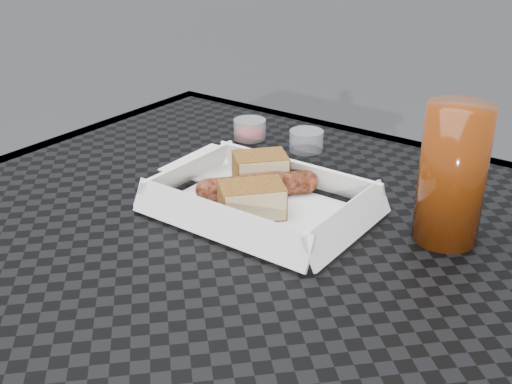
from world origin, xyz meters
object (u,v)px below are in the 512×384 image
bratwurst (258,186)px  patio_table (223,286)px  food_tray (261,210)px  drink_glass (452,175)px

bratwurst → patio_table: bearing=-81.8°
food_tray → bratwurst: bearing=132.2°
bratwurst → drink_glass: drink_glass is taller
patio_table → food_tray: food_tray is taller
bratwurst → drink_glass: (0.22, 0.04, 0.06)m
patio_table → food_tray: 0.10m
food_tray → bratwurst: 0.04m
patio_table → bratwurst: bratwurst is taller
patio_table → drink_glass: 0.29m
patio_table → food_tray: bearing=80.5°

